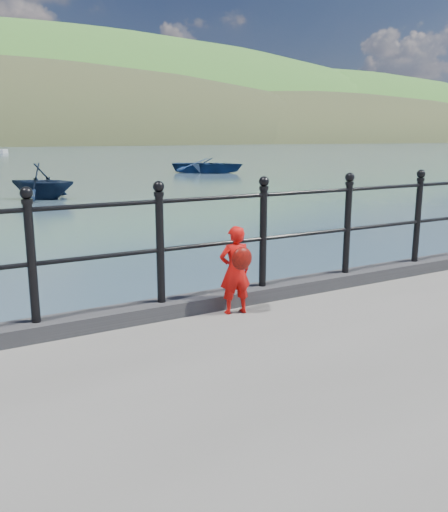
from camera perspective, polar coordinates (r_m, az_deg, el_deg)
ground at (r=6.22m, az=-1.65°, el=-13.82°), size 600.00×600.00×0.00m
kerb at (r=5.70m, az=-1.00°, el=-4.67°), size 60.00×0.30×0.15m
railing at (r=5.52m, az=-1.03°, el=2.78°), size 18.11×0.11×1.20m
far_shore at (r=249.04m, az=-20.26°, el=5.88°), size 830.00×200.00×156.00m
child at (r=5.40m, az=1.22°, el=-1.40°), size 0.36×0.32×0.90m
launch_blue at (r=42.31m, az=-1.65°, el=9.52°), size 6.62×6.70×1.14m
launch_navy at (r=25.58m, az=-18.61°, el=7.47°), size 4.02×4.01×1.61m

